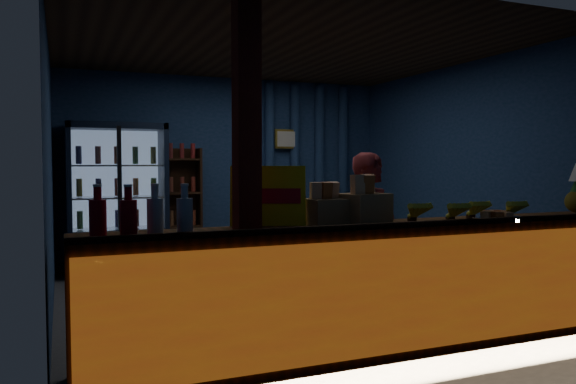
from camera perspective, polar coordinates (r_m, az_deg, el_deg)
name	(u,v)px	position (r m, az deg, el deg)	size (l,w,h in m)	color
ground	(286,294)	(6.09, -0.18, -10.36)	(4.60, 4.60, 0.00)	#515154
room_walls	(286,147)	(5.93, -0.19, 4.57)	(4.60, 4.60, 4.60)	navy
counter	(381,287)	(4.31, 9.46, -9.49)	(4.40, 0.57, 0.99)	brown
support_post	(247,179)	(3.78, -4.21, 1.38)	(0.16, 0.16, 2.60)	maroon
beverage_cooler	(117,200)	(7.46, -16.98, -0.77)	(1.20, 0.62, 1.90)	black
bottle_shelf	(182,208)	(7.73, -10.76, -1.60)	(0.50, 0.28, 1.60)	#311D0F
curtain_folds	(295,170)	(8.28, 0.70, 2.26)	(1.74, 0.14, 2.50)	navy
framed_picture	(287,139)	(8.19, -0.15, 5.40)	(0.36, 0.04, 0.28)	gold
shopkeeper	(371,242)	(4.75, 8.43, -5.03)	(0.54, 0.36, 1.49)	maroon
green_chair	(372,241)	(8.12, 8.57, -4.94)	(0.62, 0.63, 0.58)	#5EB75B
side_table	(259,252)	(7.46, -2.97, -6.06)	(0.54, 0.42, 0.55)	#311D0F
yellow_sign	(268,196)	(4.04, -2.04, -0.40)	(0.55, 0.29, 0.43)	yellow
soda_bottles	(142,216)	(3.53, -14.61, -2.37)	(0.61, 0.18, 0.33)	red
snack_box_left	(363,206)	(4.26, 7.67, -1.42)	(0.41, 0.37, 0.37)	#987A49
snack_box_centre	(325,210)	(4.13, 3.80, -1.80)	(0.33, 0.29, 0.31)	#987A49
pastry_tray	(497,217)	(4.79, 20.48, -2.37)	(0.44, 0.44, 0.07)	silver
banana_bunches	(464,210)	(4.57, 17.49, -1.76)	(1.09, 0.31, 0.18)	yellow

